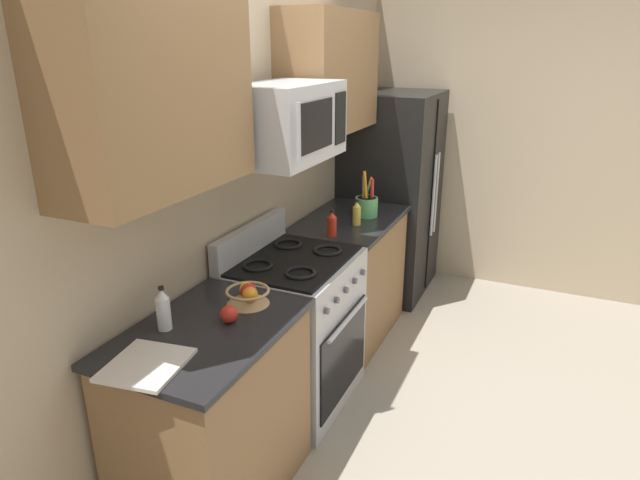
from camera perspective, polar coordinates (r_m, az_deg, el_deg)
ground_plane at (r=3.39m, az=8.53°, el=-18.46°), size 16.00×16.00×0.00m
wall_back at (r=3.20m, az=-8.97°, el=5.33°), size 8.00×0.10×2.60m
counter_left at (r=2.73m, az=-10.95°, el=-17.32°), size 0.92×0.62×0.91m
range_oven at (r=3.33m, az=-2.63°, el=-9.21°), size 0.76×0.66×1.09m
counter_right at (r=4.06m, az=2.99°, el=-3.88°), size 0.98×0.62×0.91m
refrigerator at (r=4.77m, az=7.37°, el=4.69°), size 0.86×0.73×1.71m
wall_right at (r=5.05m, az=16.81°, el=10.05°), size 0.10×8.00×2.60m
microwave at (r=2.95m, az=-3.48°, el=12.12°), size 0.71×0.44×0.40m
upper_cabinets_left at (r=2.29m, az=-16.87°, el=14.27°), size 0.91×0.34×0.77m
upper_cabinets_right at (r=3.79m, az=1.04°, el=16.98°), size 0.97×0.34×0.77m
utensil_crock at (r=3.95m, az=4.84°, el=3.59°), size 0.16×0.16×0.33m
fruit_basket at (r=2.65m, az=-7.46°, el=-5.66°), size 0.21×0.21×0.10m
apple_loose at (r=2.50m, az=-9.42°, el=-7.60°), size 0.08×0.08×0.08m
cutting_board at (r=2.27m, az=-17.56°, el=-12.21°), size 0.34×0.32×0.02m
bottle_vinegar at (r=2.48m, az=-15.92°, el=-6.97°), size 0.06×0.06×0.20m
bottle_hot_sauce at (r=3.52m, az=1.24°, el=1.66°), size 0.06×0.06×0.17m
bottle_oil at (r=3.75m, az=3.83°, el=2.76°), size 0.06×0.06×0.18m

